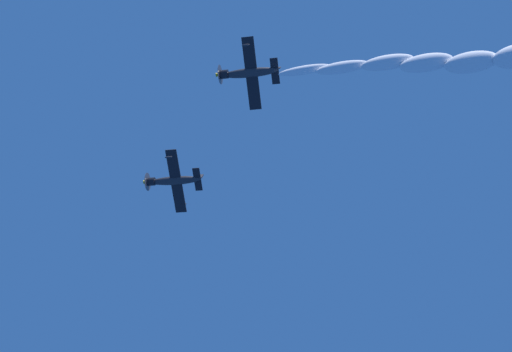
% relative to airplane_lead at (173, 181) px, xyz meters
% --- Properties ---
extents(airplane_lead, '(7.29, 7.50, 2.92)m').
position_rel_airplane_lead_xyz_m(airplane_lead, '(0.00, 0.00, 0.00)').
color(airplane_lead, '#232328').
extents(airplane_left_wingman, '(7.31, 7.37, 3.45)m').
position_rel_airplane_lead_xyz_m(airplane_left_wingman, '(-1.72, 16.56, 1.49)').
color(airplane_left_wingman, '#232328').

